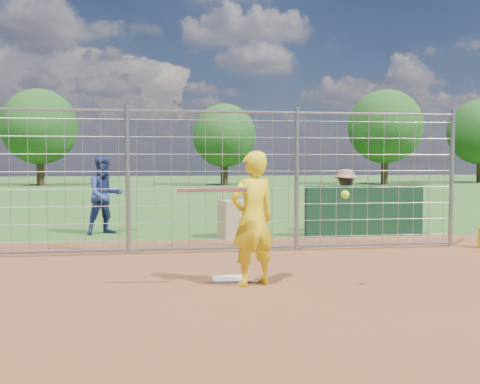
{
  "coord_description": "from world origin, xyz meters",
  "views": [
    {
      "loc": [
        -0.84,
        -7.43,
        1.64
      ],
      "look_at": [
        0.3,
        0.8,
        1.15
      ],
      "focal_mm": 40.0,
      "sensor_mm": 36.0,
      "label": 1
    }
  ],
  "objects": [
    {
      "name": "infield_dirt",
      "position": [
        0.0,
        -3.0,
        0.01
      ],
      "size": [
        18.0,
        18.0,
        0.0
      ],
      "primitive_type": "plane",
      "color": "brown",
      "rests_on": "ground"
    },
    {
      "name": "equipment_in_play",
      "position": [
        0.11,
        -0.93,
        1.27
      ],
      "size": [
        2.1,
        0.39,
        0.14
      ],
      "color": "silver",
      "rests_on": "ground"
    },
    {
      "name": "backstop_fence",
      "position": [
        0.0,
        2.0,
        1.26
      ],
      "size": [
        9.08,
        0.08,
        2.6
      ],
      "color": "gray",
      "rests_on": "ground"
    },
    {
      "name": "tree_line",
      "position": [
        3.13,
        28.13,
        3.71
      ],
      "size": [
        44.66,
        6.72,
        6.48
      ],
      "color": "#3F2B19",
      "rests_on": "ground"
    },
    {
      "name": "equipment_bin",
      "position": [
        0.7,
        3.76,
        0.4
      ],
      "size": [
        0.91,
        0.72,
        0.8
      ],
      "primitive_type": "cube",
      "rotation": [
        0.0,
        0.0,
        0.23
      ],
      "color": "tan",
      "rests_on": "ground"
    },
    {
      "name": "home_plate",
      "position": [
        0.0,
        -0.2,
        0.01
      ],
      "size": [
        0.43,
        0.43,
        0.02
      ],
      "primitive_type": "cube",
      "color": "silver",
      "rests_on": "ground"
    },
    {
      "name": "batter",
      "position": [
        0.28,
        -0.58,
        0.88
      ],
      "size": [
        0.76,
        0.63,
        1.76
      ],
      "primitive_type": "imported",
      "rotation": [
        0.0,
        0.0,
        3.53
      ],
      "color": "yellow",
      "rests_on": "ground"
    },
    {
      "name": "ground",
      "position": [
        0.0,
        0.0,
        0.0
      ],
      "size": [
        100.0,
        100.0,
        0.0
      ],
      "primitive_type": "plane",
      "color": "#2D591E",
      "rests_on": "ground"
    },
    {
      "name": "bystander_a",
      "position": [
        -2.2,
        4.75,
        0.87
      ],
      "size": [
        1.06,
        0.97,
        1.75
      ],
      "primitive_type": "imported",
      "rotation": [
        0.0,
        0.0,
        0.46
      ],
      "color": "navy",
      "rests_on": "ground"
    },
    {
      "name": "dugout_wall",
      "position": [
        3.4,
        3.6,
        0.55
      ],
      "size": [
        2.6,
        0.2,
        1.1
      ],
      "primitive_type": "cube",
      "color": "#11381E",
      "rests_on": "ground"
    },
    {
      "name": "bystander_c",
      "position": [
        3.21,
        4.27,
        0.72
      ],
      "size": [
        1.08,
        0.91,
        1.45
      ],
      "primitive_type": "imported",
      "rotation": [
        0.0,
        0.0,
        3.63
      ],
      "color": "#946351",
      "rests_on": "ground"
    }
  ]
}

